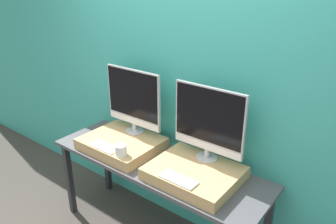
{
  "coord_description": "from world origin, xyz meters",
  "views": [
    {
      "loc": [
        1.46,
        -1.44,
        2.18
      ],
      "look_at": [
        0.0,
        0.46,
        1.17
      ],
      "focal_mm": 35.0,
      "sensor_mm": 36.0,
      "label": 1
    }
  ],
  "objects_px": {
    "monitor_left": "(133,99)",
    "monitor_right": "(208,121)",
    "mug": "(121,150)",
    "keyboard_left": "(104,147)",
    "keyboard_right": "(179,179)"
  },
  "relations": [
    {
      "from": "keyboard_left",
      "to": "monitor_left",
      "type": "bearing_deg",
      "value": 90.0
    },
    {
      "from": "monitor_left",
      "to": "monitor_right",
      "type": "distance_m",
      "value": 0.75
    },
    {
      "from": "mug",
      "to": "monitor_right",
      "type": "height_order",
      "value": "monitor_right"
    },
    {
      "from": "monitor_right",
      "to": "keyboard_right",
      "type": "xyz_separation_m",
      "value": [
        -0.0,
        -0.36,
        -0.3
      ]
    },
    {
      "from": "mug",
      "to": "keyboard_left",
      "type": "bearing_deg",
      "value": 180.0
    },
    {
      "from": "monitor_left",
      "to": "keyboard_right",
      "type": "distance_m",
      "value": 0.88
    },
    {
      "from": "keyboard_left",
      "to": "monitor_right",
      "type": "xyz_separation_m",
      "value": [
        0.75,
        0.36,
        0.3
      ]
    },
    {
      "from": "keyboard_left",
      "to": "monitor_right",
      "type": "bearing_deg",
      "value": 25.96
    },
    {
      "from": "monitor_left",
      "to": "keyboard_left",
      "type": "bearing_deg",
      "value": -90.0
    },
    {
      "from": "keyboard_right",
      "to": "mug",
      "type": "bearing_deg",
      "value": -180.0
    },
    {
      "from": "monitor_left",
      "to": "mug",
      "type": "height_order",
      "value": "monitor_left"
    },
    {
      "from": "mug",
      "to": "monitor_right",
      "type": "relative_size",
      "value": 0.16
    },
    {
      "from": "keyboard_left",
      "to": "monitor_right",
      "type": "height_order",
      "value": "monitor_right"
    },
    {
      "from": "keyboard_left",
      "to": "keyboard_right",
      "type": "distance_m",
      "value": 0.75
    },
    {
      "from": "mug",
      "to": "monitor_right",
      "type": "distance_m",
      "value": 0.71
    }
  ]
}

